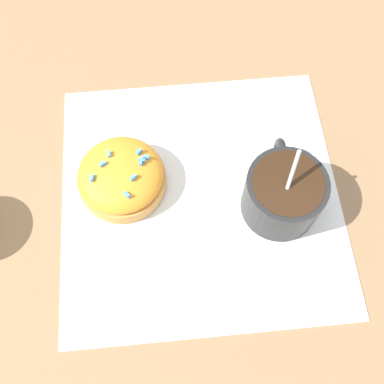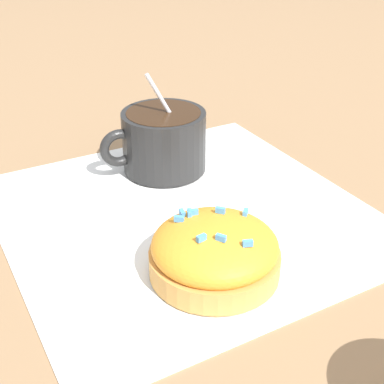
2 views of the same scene
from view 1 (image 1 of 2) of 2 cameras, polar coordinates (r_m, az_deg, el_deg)
ground_plane at (r=0.50m, az=1.07°, el=-0.43°), size 3.00×3.00×0.00m
paper_napkin at (r=0.50m, az=1.08°, el=-0.36°), size 0.33×0.33×0.00m
coffee_cup at (r=0.47m, az=11.53°, el=-0.11°), size 0.08×0.11×0.10m
frosted_pastry at (r=0.49m, az=-8.99°, el=1.93°), size 0.10×0.10×0.04m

